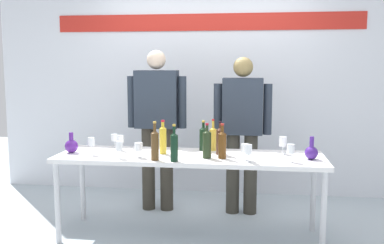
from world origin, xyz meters
The scene contains 24 objects.
ground_plane centered at (0.00, 0.00, 0.00)m, with size 10.00×10.00×0.00m, color #ABB9C0.
back_wall centered at (0.00, 1.51, 1.50)m, with size 5.24×0.11×3.00m.
display_table centered at (0.00, 0.00, 0.71)m, with size 2.41×0.69×0.77m.
decanter_blue_left centered at (-1.10, -0.05, 0.84)m, with size 0.12×0.12×0.19m.
decanter_blue_right centered at (1.06, -0.05, 0.83)m, with size 0.11×0.11×0.20m.
presenter_left centered at (-0.46, 0.72, 1.00)m, with size 0.64×0.22×1.73m.
presenter_right centered at (0.46, 0.72, 0.95)m, with size 0.61×0.22×1.66m.
wine_bottle_0 centered at (-0.09, -0.28, 0.90)m, with size 0.06×0.06×0.32m.
wine_bottle_1 centered at (0.30, -0.11, 0.90)m, with size 0.07×0.07×0.31m.
wine_bottle_2 centered at (0.17, -0.11, 0.90)m, with size 0.08×0.08×0.31m.
wine_bottle_3 centered at (0.10, 0.23, 0.89)m, with size 0.07×0.07×0.29m.
wine_bottle_4 centered at (0.27, 0.06, 0.90)m, with size 0.07×0.07×0.30m.
wine_bottle_5 centered at (0.19, 0.24, 0.89)m, with size 0.07×0.07×0.30m.
wine_bottle_6 centered at (-0.25, 0.02, 0.91)m, with size 0.06×0.06×0.31m.
wine_bottle_7 centered at (-0.27, -0.26, 0.91)m, with size 0.07×0.07×0.33m.
wine_glass_left_0 centered at (-0.78, 0.24, 0.87)m, with size 0.06×0.06×0.14m.
wine_glass_left_1 centered at (-0.89, -0.11, 0.88)m, with size 0.06×0.06×0.16m.
wine_glass_left_2 centered at (-0.59, -0.22, 0.87)m, with size 0.06×0.06×0.15m.
wine_glass_left_3 centered at (-0.68, 0.11, 0.88)m, with size 0.06×0.06×0.15m.
wine_glass_left_4 centered at (-0.43, -0.16, 0.86)m, with size 0.07×0.07×0.13m.
wine_glass_right_0 centered at (0.88, -0.17, 0.88)m, with size 0.06×0.06×0.15m.
wine_glass_right_1 centered at (0.50, -0.15, 0.87)m, with size 0.07×0.07×0.14m.
wine_glass_right_2 centered at (0.84, 0.16, 0.88)m, with size 0.07×0.07×0.16m.
wine_glass_right_3 centered at (0.52, -0.23, 0.88)m, with size 0.06×0.06×0.15m.
Camera 1 is at (0.53, -3.84, 1.58)m, focal length 40.90 mm.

